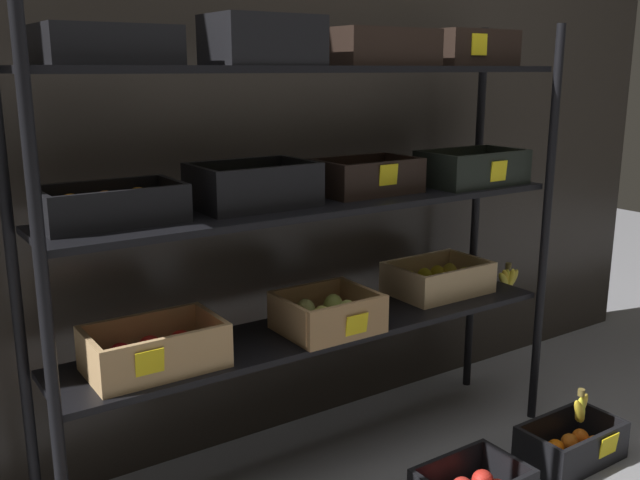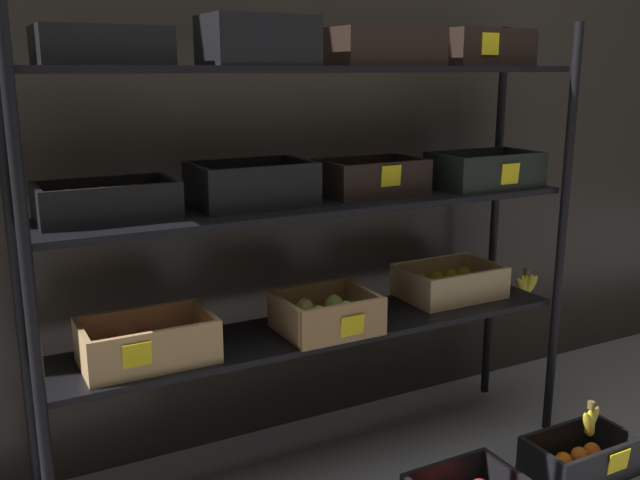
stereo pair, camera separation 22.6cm
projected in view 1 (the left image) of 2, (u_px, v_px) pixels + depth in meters
ground_plane at (320, 464)px, 2.45m from camera, size 10.00×10.00×0.00m
storefront_wall at (259, 75)px, 2.44m from camera, size 4.18×0.12×2.63m
display_rack at (322, 194)px, 2.24m from camera, size 1.90×0.39×1.49m
crate_ground_right_tangerine at (571, 447)px, 2.47m from camera, size 0.37×0.22×0.14m
banana_bunch_loose at (581, 408)px, 2.44m from camera, size 0.11×0.05×0.13m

